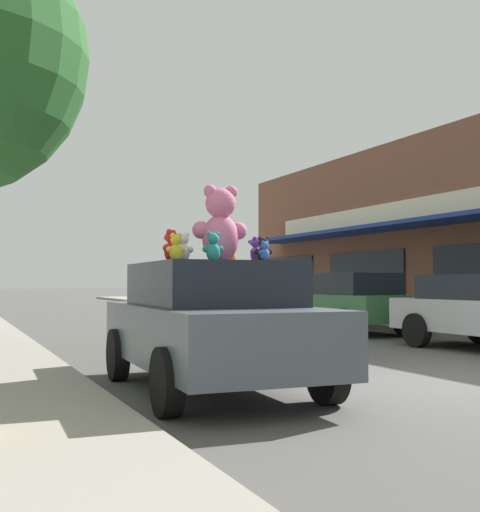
# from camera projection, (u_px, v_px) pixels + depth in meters

# --- Properties ---
(ground_plane) EXTENTS (260.00, 260.00, 0.00)m
(ground_plane) POSITION_uv_depth(u_px,v_px,m) (456.00, 382.00, 8.49)
(ground_plane) COLOR #514F4C
(plush_art_car) EXTENTS (2.14, 4.18, 1.56)m
(plush_art_car) POSITION_uv_depth(u_px,v_px,m) (211.00, 323.00, 7.79)
(plush_art_car) COLOR #4C5660
(plush_art_car) RESTS_ON ground_plane
(teddy_bear_giant) EXTENTS (0.71, 0.46, 0.95)m
(teddy_bear_giant) POSITION_uv_depth(u_px,v_px,m) (220.00, 225.00, 7.84)
(teddy_bear_giant) COLOR pink
(teddy_bear_giant) RESTS_ON plush_art_car
(teddy_bear_white) EXTENTS (0.24, 0.23, 0.35)m
(teddy_bear_white) POSITION_uv_depth(u_px,v_px,m) (183.00, 248.00, 7.49)
(teddy_bear_white) COLOR white
(teddy_bear_white) RESTS_ON plush_art_car
(teddy_bear_blue) EXTENTS (0.17, 0.12, 0.22)m
(teddy_bear_blue) POSITION_uv_depth(u_px,v_px,m) (265.00, 251.00, 7.12)
(teddy_bear_blue) COLOR blue
(teddy_bear_blue) RESTS_ON plush_art_car
(teddy_bear_teal) EXTENTS (0.26, 0.17, 0.35)m
(teddy_bear_teal) POSITION_uv_depth(u_px,v_px,m) (213.00, 247.00, 7.38)
(teddy_bear_teal) COLOR teal
(teddy_bear_teal) RESTS_ON plush_art_car
(teddy_bear_orange) EXTENTS (0.23, 0.23, 0.34)m
(teddy_bear_orange) POSITION_uv_depth(u_px,v_px,m) (231.00, 253.00, 8.68)
(teddy_bear_orange) COLOR orange
(teddy_bear_orange) RESTS_ON plush_art_car
(teddy_bear_red) EXTENTS (0.26, 0.26, 0.38)m
(teddy_bear_red) POSITION_uv_depth(u_px,v_px,m) (171.00, 246.00, 7.52)
(teddy_bear_red) COLOR red
(teddy_bear_red) RESTS_ON plush_art_car
(teddy_bear_yellow) EXTENTS (0.24, 0.16, 0.32)m
(teddy_bear_yellow) POSITION_uv_depth(u_px,v_px,m) (176.00, 248.00, 7.27)
(teddy_bear_yellow) COLOR yellow
(teddy_bear_yellow) RESTS_ON plush_art_car
(teddy_bear_purple) EXTENTS (0.21, 0.23, 0.32)m
(teddy_bear_purple) POSITION_uv_depth(u_px,v_px,m) (256.00, 250.00, 7.82)
(teddy_bear_purple) COLOR purple
(teddy_bear_purple) RESTS_ON plush_art_car
(teddy_bear_black) EXTENTS (0.24, 0.16, 0.31)m
(teddy_bear_black) POSITION_uv_depth(u_px,v_px,m) (263.00, 250.00, 7.66)
(teddy_bear_black) COLOR black
(teddy_bear_black) RESTS_ON plush_art_car
(parked_car_far_right) EXTENTS (1.91, 4.56, 1.55)m
(parked_car_far_right) POSITION_uv_depth(u_px,v_px,m) (343.00, 300.00, 17.01)
(parked_car_far_right) COLOR #336B3D
(parked_car_far_right) RESTS_ON ground_plane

